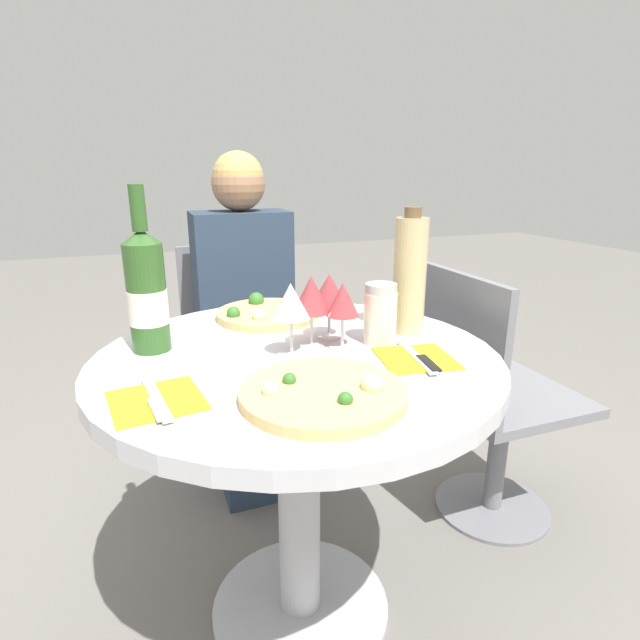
{
  "coord_description": "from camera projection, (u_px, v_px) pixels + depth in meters",
  "views": [
    {
      "loc": [
        -0.31,
        -0.96,
        1.09
      ],
      "look_at": [
        0.02,
        -0.09,
        0.8
      ],
      "focal_mm": 28.0,
      "sensor_mm": 36.0,
      "label": 1
    }
  ],
  "objects": [
    {
      "name": "ground_plane",
      "position": [
        301.0,
        609.0,
        1.28
      ],
      "size": [
        12.0,
        12.0,
        0.0
      ],
      "primitive_type": "plane",
      "color": "slate",
      "rests_on": "ground"
    },
    {
      "name": "dining_table",
      "position": [
        298.0,
        419.0,
        1.12
      ],
      "size": [
        0.87,
        0.87,
        0.7
      ],
      "color": "#B2B2B7",
      "rests_on": "ground_plane"
    },
    {
      "name": "chair_behind_diner",
      "position": [
        243.0,
        358.0,
        1.88
      ],
      "size": [
        0.41,
        0.41,
        0.81
      ],
      "rotation": [
        0.0,
        0.0,
        3.14
      ],
      "color": "slate",
      "rests_on": "ground_plane"
    },
    {
      "name": "seated_diner",
      "position": [
        250.0,
        339.0,
        1.73
      ],
      "size": [
        0.33,
        0.39,
        1.14
      ],
      "rotation": [
        0.0,
        0.0,
        3.14
      ],
      "color": "#28384C",
      "rests_on": "ground_plane"
    },
    {
      "name": "chair_empty_side",
      "position": [
        488.0,
        403.0,
        1.53
      ],
      "size": [
        0.41,
        0.41,
        0.81
      ],
      "rotation": [
        0.0,
        0.0,
        -1.57
      ],
      "color": "slate",
      "rests_on": "ground_plane"
    },
    {
      "name": "pizza_large",
      "position": [
        324.0,
        393.0,
        0.86
      ],
      "size": [
        0.29,
        0.29,
        0.05
      ],
      "color": "#DBB26B",
      "rests_on": "dining_table"
    },
    {
      "name": "pizza_small_far",
      "position": [
        266.0,
        313.0,
        1.32
      ],
      "size": [
        0.27,
        0.27,
        0.05
      ],
      "color": "#DBB26B",
      "rests_on": "dining_table"
    },
    {
      "name": "wine_bottle",
      "position": [
        147.0,
        292.0,
        1.06
      ],
      "size": [
        0.08,
        0.08,
        0.35
      ],
      "color": "#2D5623",
      "rests_on": "dining_table"
    },
    {
      "name": "tall_carafe",
      "position": [
        410.0,
        275.0,
        1.18
      ],
      "size": [
        0.08,
        0.08,
        0.3
      ],
      "color": "tan",
      "rests_on": "dining_table"
    },
    {
      "name": "sugar_shaker",
      "position": [
        379.0,
        313.0,
        1.12
      ],
      "size": [
        0.07,
        0.07,
        0.14
      ],
      "color": "silver",
      "rests_on": "dining_table"
    },
    {
      "name": "wine_glass_front_left",
      "position": [
        291.0,
        303.0,
        1.03
      ],
      "size": [
        0.08,
        0.08,
        0.16
      ],
      "color": "silver",
      "rests_on": "dining_table"
    },
    {
      "name": "wine_glass_center",
      "position": [
        311.0,
        295.0,
        1.09
      ],
      "size": [
        0.08,
        0.08,
        0.16
      ],
      "color": "silver",
      "rests_on": "dining_table"
    },
    {
      "name": "wine_glass_front_right",
      "position": [
        343.0,
        301.0,
        1.07
      ],
      "size": [
        0.07,
        0.07,
        0.15
      ],
      "color": "silver",
      "rests_on": "dining_table"
    },
    {
      "name": "wine_glass_back_right",
      "position": [
        329.0,
        291.0,
        1.15
      ],
      "size": [
        0.08,
        0.08,
        0.15
      ],
      "color": "silver",
      "rests_on": "dining_table"
    },
    {
      "name": "place_setting_left",
      "position": [
        157.0,
        401.0,
        0.85
      ],
      "size": [
        0.17,
        0.19,
        0.01
      ],
      "color": "yellow",
      "rests_on": "dining_table"
    },
    {
      "name": "place_setting_right",
      "position": [
        417.0,
        358.0,
        1.04
      ],
      "size": [
        0.17,
        0.19,
        0.01
      ],
      "color": "yellow",
      "rests_on": "dining_table"
    }
  ]
}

